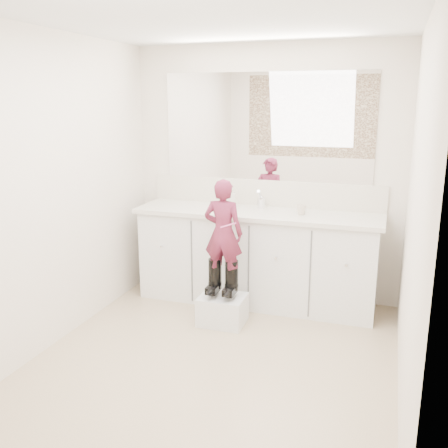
% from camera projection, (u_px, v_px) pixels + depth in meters
% --- Properties ---
extents(floor, '(3.00, 3.00, 0.00)m').
position_uv_depth(floor, '(213.00, 362.00, 3.70)').
color(floor, '#988A63').
rests_on(floor, ground).
extents(ceiling, '(3.00, 3.00, 0.00)m').
position_uv_depth(ceiling, '(211.00, 16.00, 3.12)').
color(ceiling, white).
rests_on(ceiling, wall_back).
extents(wall_back, '(2.60, 0.00, 2.60)m').
position_uv_depth(wall_back, '(265.00, 174.00, 4.79)').
color(wall_back, beige).
rests_on(wall_back, floor).
extents(wall_front, '(2.60, 0.00, 2.60)m').
position_uv_depth(wall_front, '(87.00, 273.00, 2.03)').
color(wall_front, beige).
rests_on(wall_front, floor).
extents(wall_left, '(0.00, 3.00, 3.00)m').
position_uv_depth(wall_left, '(52.00, 192.00, 3.81)').
color(wall_left, beige).
rests_on(wall_left, floor).
extents(wall_right, '(0.00, 3.00, 3.00)m').
position_uv_depth(wall_right, '(414.00, 217.00, 3.01)').
color(wall_right, beige).
rests_on(wall_right, floor).
extents(vanity_cabinet, '(2.20, 0.55, 0.85)m').
position_uv_depth(vanity_cabinet, '(257.00, 259.00, 4.72)').
color(vanity_cabinet, silver).
rests_on(vanity_cabinet, floor).
extents(countertop, '(2.28, 0.58, 0.04)m').
position_uv_depth(countertop, '(257.00, 213.00, 4.60)').
color(countertop, beige).
rests_on(countertop, vanity_cabinet).
extents(backsplash, '(2.28, 0.03, 0.25)m').
position_uv_depth(backsplash, '(264.00, 193.00, 4.82)').
color(backsplash, beige).
rests_on(backsplash, countertop).
extents(mirror, '(2.00, 0.02, 1.00)m').
position_uv_depth(mirror, '(266.00, 127.00, 4.67)').
color(mirror, white).
rests_on(mirror, wall_back).
extents(dot_panel, '(2.00, 0.01, 1.20)m').
position_uv_depth(dot_panel, '(80.00, 163.00, 1.93)').
color(dot_panel, '#472819').
rests_on(dot_panel, wall_front).
extents(faucet, '(0.08, 0.08, 0.10)m').
position_uv_depth(faucet, '(262.00, 203.00, 4.74)').
color(faucet, silver).
rests_on(faucet, countertop).
extents(cup, '(0.12, 0.12, 0.09)m').
position_uv_depth(cup, '(301.00, 210.00, 4.46)').
color(cup, beige).
rests_on(cup, countertop).
extents(soap_bottle, '(0.13, 0.13, 0.22)m').
position_uv_depth(soap_bottle, '(230.00, 197.00, 4.70)').
color(soap_bottle, beige).
rests_on(soap_bottle, countertop).
extents(step_stool, '(0.39, 0.33, 0.25)m').
position_uv_depth(step_stool, '(223.00, 310.00, 4.31)').
color(step_stool, silver).
rests_on(step_stool, floor).
extents(boot_left, '(0.12, 0.22, 0.32)m').
position_uv_depth(boot_left, '(215.00, 277.00, 4.29)').
color(boot_left, black).
rests_on(boot_left, step_stool).
extents(boot_right, '(0.12, 0.22, 0.32)m').
position_uv_depth(boot_right, '(232.00, 279.00, 4.24)').
color(boot_right, black).
rests_on(boot_right, step_stool).
extents(toddler, '(0.34, 0.22, 0.92)m').
position_uv_depth(toddler, '(223.00, 233.00, 4.17)').
color(toddler, '#A73359').
rests_on(toddler, step_stool).
extents(toothbrush, '(0.14, 0.01, 0.06)m').
position_uv_depth(toothbrush, '(228.00, 225.00, 4.05)').
color(toothbrush, pink).
rests_on(toothbrush, toddler).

